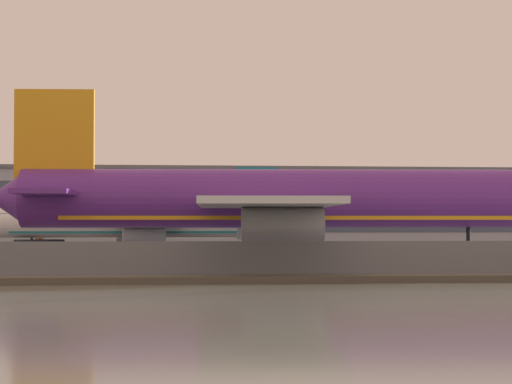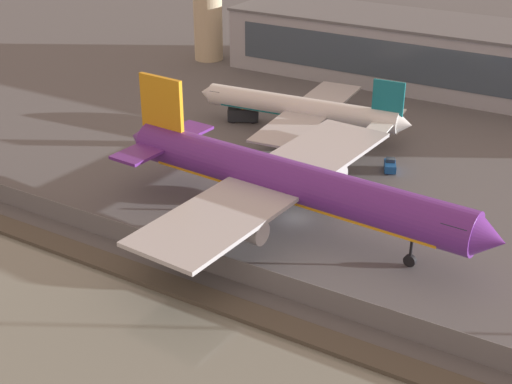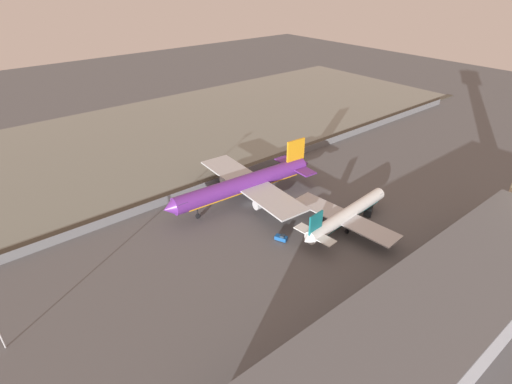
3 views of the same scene
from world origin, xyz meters
name	(u,v)px [view 1 (image 1 of 3)]	position (x,y,z in m)	size (l,w,h in m)	color
ground_plane	(278,269)	(0.00, 0.00, 0.00)	(500.00, 500.00, 0.00)	#565659
shoreline_seawall	(315,279)	(0.00, -20.50, 0.25)	(320.00, 3.00, 0.50)	#474238
perimeter_fence	(305,260)	(0.00, -16.00, 1.38)	(280.00, 0.10, 2.77)	slate
cargo_jet_purple	(278,201)	(-0.24, -2.24, 6.02)	(51.94, 44.39, 15.78)	#602889
passenger_jet_white_teal	(138,223)	(-12.65, 26.50, 4.12)	(36.79, 31.67, 10.78)	white
baggage_tug	(301,254)	(5.06, 19.73, 0.81)	(2.76, 3.57, 1.80)	#19519E
ops_van	(40,249)	(-23.61, 26.07, 1.28)	(5.56, 4.37, 2.48)	#1E2328
terminal_building	(259,210)	(5.07, 61.98, 6.17)	(97.12, 20.26, 12.32)	#9EA3AD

